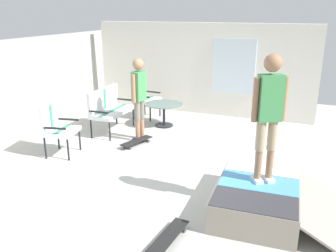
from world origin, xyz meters
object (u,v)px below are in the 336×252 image
(skate_ramp, at_px, (260,196))
(patio_chair_by_wall, at_px, (56,125))
(patio_chair_near_house, at_px, (143,95))
(skateboard_spare, at_px, (169,236))
(person_watching, at_px, (139,93))
(person_skater, at_px, (269,109))
(patio_table, at_px, (164,110))
(skateboard_by_bench, at_px, (137,141))
(patio_bench, at_px, (108,106))

(skate_ramp, relative_size, patio_chair_by_wall, 1.72)
(patio_chair_near_house, bearing_deg, skate_ramp, -135.67)
(skate_ramp, relative_size, skateboard_spare, 2.15)
(person_watching, height_order, person_skater, person_skater)
(patio_chair_by_wall, distance_m, patio_table, 2.77)
(patio_table, height_order, person_skater, person_skater)
(patio_chair_by_wall, height_order, skateboard_by_bench, patio_chair_by_wall)
(patio_table, bearing_deg, person_skater, -137.82)
(patio_bench, height_order, person_watching, person_watching)
(patio_chair_by_wall, bearing_deg, patio_bench, -7.96)
(person_watching, relative_size, skateboard_by_bench, 2.17)
(skate_ramp, bearing_deg, skateboard_spare, 142.19)
(patio_bench, xyz_separation_m, patio_chair_near_house, (1.35, -0.26, -0.00))
(skate_ramp, relative_size, person_skater, 0.98)
(patio_table, bearing_deg, patio_bench, 128.64)
(patio_chair_by_wall, bearing_deg, person_watching, -41.24)
(person_watching, bearing_deg, skateboard_by_bench, -167.39)
(skateboard_by_bench, relative_size, skateboard_spare, 1.01)
(skate_ramp, bearing_deg, skateboard_by_bench, 59.05)
(patio_bench, distance_m, skateboard_spare, 4.54)
(patio_table, relative_size, person_watching, 0.50)
(person_skater, bearing_deg, patio_chair_by_wall, 81.63)
(skate_ramp, relative_size, skateboard_by_bench, 2.13)
(patio_chair_near_house, bearing_deg, person_skater, -135.03)
(person_watching, relative_size, person_skater, 1.00)
(patio_chair_by_wall, bearing_deg, skateboard_by_bench, -50.76)
(patio_table, relative_size, person_skater, 0.50)
(person_skater, distance_m, skateboard_spare, 2.11)
(patio_table, distance_m, person_watching, 1.30)
(person_skater, relative_size, skateboard_spare, 2.19)
(patio_table, bearing_deg, skateboard_spare, -157.13)
(patio_bench, height_order, skateboard_spare, patio_bench)
(patio_chair_by_wall, relative_size, patio_table, 1.13)
(patio_table, xyz_separation_m, skateboard_by_bench, (-1.44, 0.04, -0.32))
(person_watching, distance_m, skateboard_by_bench, 1.03)
(skate_ramp, distance_m, patio_chair_near_house, 5.08)
(patio_table, relative_size, skateboard_by_bench, 1.09)
(patio_table, bearing_deg, patio_chair_near_house, 57.29)
(patio_bench, height_order, patio_table, patio_bench)
(person_skater, relative_size, skateboard_by_bench, 2.18)
(patio_chair_by_wall, relative_size, person_skater, 0.57)
(patio_bench, distance_m, patio_table, 1.37)
(patio_bench, xyz_separation_m, patio_chair_by_wall, (-1.61, 0.22, -0.00))
(patio_chair_near_house, bearing_deg, patio_chair_by_wall, 170.62)
(skateboard_by_bench, bearing_deg, person_watching, 12.61)
(skate_ramp, bearing_deg, patio_chair_near_house, 44.33)
(skateboard_spare, bearing_deg, skateboard_by_bench, 32.96)
(skate_ramp, xyz_separation_m, patio_bench, (2.27, 3.80, 0.40))
(patio_table, distance_m, skateboard_by_bench, 1.48)
(patio_chair_near_house, xyz_separation_m, patio_chair_by_wall, (-2.96, 0.49, 0.00))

